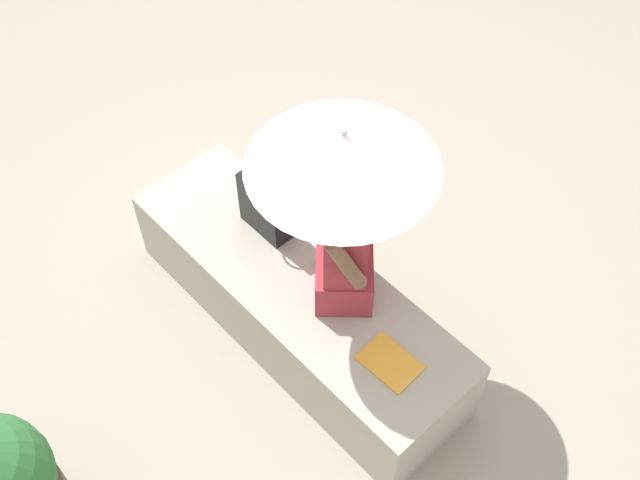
% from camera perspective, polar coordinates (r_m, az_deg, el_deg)
% --- Properties ---
extents(ground_plane, '(14.00, 14.00, 0.00)m').
position_cam_1_polar(ground_plane, '(4.41, -1.56, -6.37)').
color(ground_plane, '#9E9384').
extents(stone_bench, '(2.03, 0.63, 0.50)m').
position_cam_1_polar(stone_bench, '(4.20, -1.63, -4.60)').
color(stone_bench, '#A8A093').
rests_on(stone_bench, ground).
extents(person_seated, '(0.47, 0.47, 0.90)m').
position_cam_1_polar(person_seated, '(3.63, 1.88, -0.11)').
color(person_seated, '#992D38').
rests_on(person_seated, stone_bench).
extents(parasol, '(0.84, 0.84, 1.09)m').
position_cam_1_polar(parasol, '(3.22, 1.71, 6.49)').
color(parasol, '#B7B7BC').
rests_on(parasol, stone_bench).
extents(handbag_black, '(0.30, 0.22, 0.36)m').
position_cam_1_polar(handbag_black, '(4.06, -3.93, 2.60)').
color(handbag_black, black).
rests_on(handbag_black, stone_bench).
extents(magazine, '(0.29, 0.21, 0.01)m').
position_cam_1_polar(magazine, '(3.73, 5.12, -8.87)').
color(magazine, gold).
rests_on(magazine, stone_bench).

